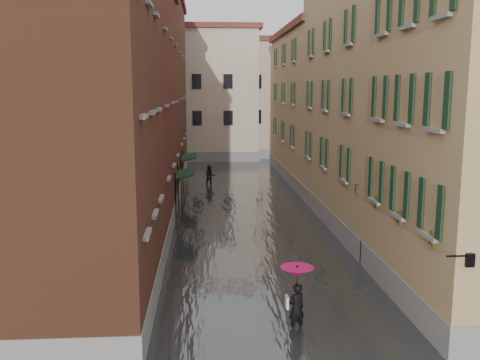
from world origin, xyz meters
name	(u,v)px	position (x,y,z in m)	size (l,w,h in m)	color
ground	(270,289)	(0.00, 0.00, 0.00)	(120.00, 120.00, 0.00)	#525254
floodwater	(244,209)	(0.00, 13.00, 0.10)	(10.00, 60.00, 0.20)	#44484C
building_left_near	(51,115)	(-7.00, -2.00, 6.50)	(6.00, 8.00, 13.00)	brown
building_left_mid	(112,110)	(-7.00, 9.00, 6.25)	(6.00, 14.00, 12.50)	#5F291E
building_left_far	(144,93)	(-7.00, 24.00, 7.00)	(6.00, 16.00, 14.00)	brown
building_right_mid	(383,104)	(7.00, 9.00, 6.50)	(6.00, 14.00, 13.00)	tan
building_right_far	(321,108)	(7.00, 24.00, 5.75)	(6.00, 16.00, 11.50)	tan
building_end_cream	(197,97)	(-3.00, 38.00, 6.50)	(12.00, 9.00, 13.00)	beige
building_end_pink	(280,101)	(6.00, 40.00, 6.00)	(10.00, 9.00, 12.00)	tan
awning_near	(185,174)	(-3.48, 11.65, 2.47)	(1.09, 3.16, 2.80)	#152F21
awning_far	(188,158)	(-3.48, 18.94, 2.47)	(1.09, 3.26, 2.80)	#152F21
wall_lantern	(468,259)	(4.33, -6.00, 3.01)	(0.71, 0.22, 0.35)	black
window_planters	(392,200)	(4.12, -0.93, 3.51)	(0.59, 8.34, 0.84)	brown
pedestrian_main	(297,291)	(0.36, -3.58, 1.32)	(1.04, 1.04, 2.06)	black
pedestrian_far	(210,176)	(-1.95, 20.80, 0.85)	(0.82, 0.64, 1.69)	black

